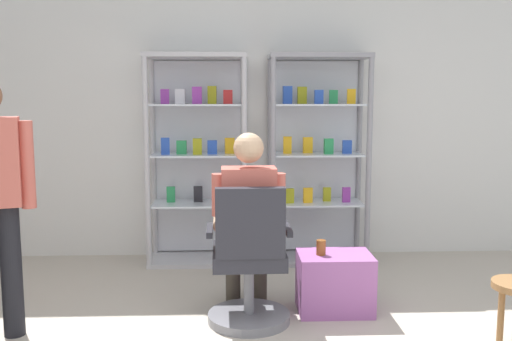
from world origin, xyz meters
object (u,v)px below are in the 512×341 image
Objects in this scene: seated_shopkeeper at (248,216)px; storage_crate at (334,283)px; display_cabinet_left at (198,157)px; display_cabinet_right at (317,157)px; office_chair at (249,268)px; tea_glass at (321,247)px.

seated_shopkeeper is 0.80m from storage_crate.
storage_crate is (0.62, 0.06, -0.50)m from seated_shopkeeper.
display_cabinet_left is 1.84m from storage_crate.
storage_crate is (-0.05, -1.30, -0.76)m from display_cabinet_right.
office_chair reaches higher than storage_crate.
display_cabinet_right reaches higher than office_chair.
storage_crate is (0.61, 0.22, -0.18)m from office_chair.
display_cabinet_right is 1.47× the size of seated_shopkeeper.
display_cabinet_left is 1.47× the size of seated_shopkeeper.
display_cabinet_left is 1.98× the size of office_chair.
display_cabinet_right is (1.10, -0.00, -0.00)m from display_cabinet_left.
storage_crate is 4.93× the size of tea_glass.
display_cabinet_right reaches higher than tea_glass.
display_cabinet_right is at bearing -0.02° from display_cabinet_left.
display_cabinet_right is 1.54m from seated_shopkeeper.
display_cabinet_left reaches higher than seated_shopkeeper.
storage_crate is at bearing -92.41° from display_cabinet_right.
tea_glass reaches higher than storage_crate.
office_chair is (-0.67, -1.52, -0.57)m from display_cabinet_right.
office_chair is at bearing -157.61° from tea_glass.
office_chair is 0.74× the size of seated_shopkeeper.
display_cabinet_left is 1.10m from display_cabinet_right.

